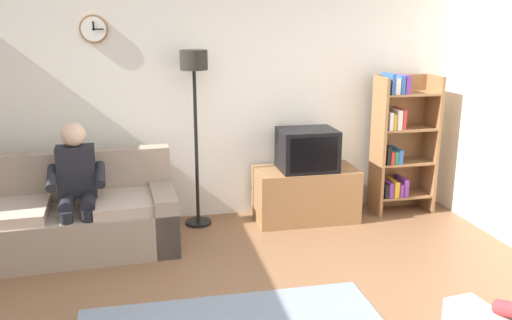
# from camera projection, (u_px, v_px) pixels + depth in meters

# --- Properties ---
(back_wall_assembly) EXTENTS (6.20, 0.17, 2.70)m
(back_wall_assembly) POSITION_uv_depth(u_px,v_px,m) (202.00, 95.00, 5.74)
(back_wall_assembly) COLOR silver
(back_wall_assembly) RESTS_ON ground_plane
(couch) EXTENTS (1.95, 0.99, 0.90)m
(couch) POSITION_uv_depth(u_px,v_px,m) (73.00, 219.00, 5.03)
(couch) COLOR gray
(couch) RESTS_ON ground_plane
(tv_stand) EXTENTS (1.10, 0.56, 0.58)m
(tv_stand) POSITION_uv_depth(u_px,v_px,m) (305.00, 194.00, 5.83)
(tv_stand) COLOR olive
(tv_stand) RESTS_ON ground_plane
(tv) EXTENTS (0.60, 0.49, 0.44)m
(tv) POSITION_uv_depth(u_px,v_px,m) (307.00, 150.00, 5.68)
(tv) COLOR black
(tv) RESTS_ON tv_stand
(bookshelf) EXTENTS (0.68, 0.36, 1.59)m
(bookshelf) POSITION_uv_depth(u_px,v_px,m) (399.00, 142.00, 5.99)
(bookshelf) COLOR olive
(bookshelf) RESTS_ON ground_plane
(floor_lamp) EXTENTS (0.28, 0.28, 1.85)m
(floor_lamp) POSITION_uv_depth(u_px,v_px,m) (195.00, 90.00, 5.40)
(floor_lamp) COLOR black
(floor_lamp) RESTS_ON ground_plane
(person_on_couch) EXTENTS (0.53, 0.55, 1.24)m
(person_on_couch) POSITION_uv_depth(u_px,v_px,m) (77.00, 183.00, 4.84)
(person_on_couch) COLOR black
(person_on_couch) RESTS_ON ground_plane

